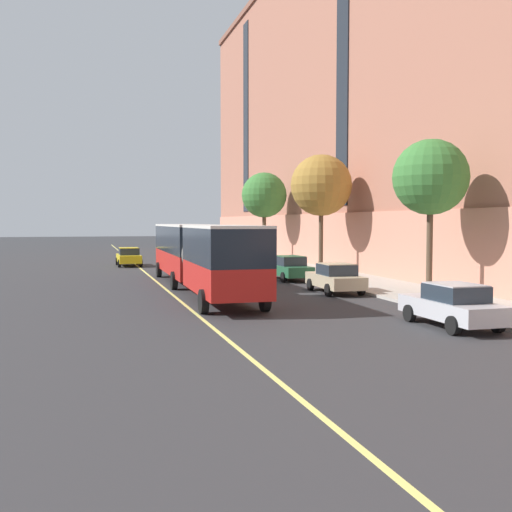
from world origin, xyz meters
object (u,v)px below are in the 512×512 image
Objects in this scene: street_tree_mid_block at (431,178)px; parked_car_champagne_2 at (335,278)px; parked_car_silver_0 at (453,305)px; city_bus at (199,252)px; parked_car_green_4 at (289,268)px; street_tree_far_uptown at (321,186)px; fire_hydrant at (302,269)px; parked_car_silver_5 at (250,259)px; street_tree_far_downtown at (264,195)px; taxi_cab at (129,257)px; parked_car_red_3 at (226,254)px.

parked_car_champagne_2 is at bearing 133.70° from street_tree_mid_block.
city_bus is at bearing 114.86° from parked_car_silver_0.
parked_car_green_4 is (0.10, 17.84, 0.00)m from parked_car_silver_0.
fire_hydrant is (-1.70, -0.81, -5.75)m from street_tree_far_uptown.
parked_car_champagne_2 is at bearing -89.63° from parked_car_silver_5.
parked_car_silver_0 is at bearing -95.82° from street_tree_far_downtown.
taxi_cab is 29.23m from street_tree_mid_block.
street_tree_far_downtown reaches higher than parked_car_silver_0.
fire_hydrant is at bearing -75.93° from parked_car_silver_5.
city_bus is 2.51× the size of street_tree_far_downtown.
taxi_cab is (-8.85, 33.09, 0.00)m from parked_car_silver_0.
parked_car_red_3 is at bearing 89.80° from parked_car_silver_0.
parked_car_red_3 is (-0.04, 24.78, -0.00)m from parked_car_champagne_2.
taxi_cab is at bearing 129.17° from fire_hydrant.
parked_car_green_4 is 0.63× the size of street_tree_mid_block.
street_tree_mid_block is at bearing -34.42° from city_bus.
street_tree_far_downtown is at bearing 90.00° from street_tree_mid_block.
parked_car_red_3 is 6.41m from street_tree_far_downtown.
city_bus reaches higher than parked_car_red_3.
street_tree_mid_block is at bearing 63.62° from parked_car_silver_0.
parked_car_silver_0 is 0.92× the size of parked_car_silver_5.
parked_car_champagne_2 is at bearing -97.98° from street_tree_far_downtown.
taxi_cab is at bearing 115.44° from street_tree_mid_block.
parked_car_red_3 is at bearing 165.78° from street_tree_far_downtown.
parked_car_red_3 is at bearing 103.10° from street_tree_far_uptown.
parked_car_silver_0 is 21.80m from street_tree_far_uptown.
city_bus reaches higher than parked_car_silver_0.
taxi_cab is at bearing 111.84° from parked_car_champagne_2.
parked_car_champagne_2 is at bearing 89.10° from parked_car_silver_0.
parked_car_champagne_2 is 24.75m from street_tree_far_downtown.
city_bus is 2.46× the size of street_tree_far_uptown.
city_bus is 19.36m from taxi_cab.
parked_car_silver_5 is at bearing -90.45° from parked_car_red_3.
parked_car_champagne_2 and parked_car_red_3 have the same top height.
street_tree_far_downtown is at bearing 90.00° from street_tree_far_uptown.
street_tree_mid_block is (3.46, -19.92, 5.04)m from parked_car_silver_5.
street_tree_far_uptown is 11.47× the size of fire_hydrant.
street_tree_far_downtown is (3.39, -0.86, 5.36)m from parked_car_red_3.
taxi_cab is 0.61× the size of street_tree_mid_block.
parked_car_red_3 is 0.98× the size of taxi_cab.
city_bus is at bearing -115.83° from street_tree_far_downtown.
parked_car_silver_0 is at bearing -65.14° from city_bus.
parked_car_champagne_2 is 9.55m from fire_hydrant.
city_bus is 2.70× the size of street_tree_mid_block.
parked_car_green_4 and taxi_cab have the same top height.
street_tree_far_downtown is at bearing 65.28° from parked_car_silver_5.
street_tree_far_uptown is 13.72m from street_tree_far_downtown.
parked_car_silver_0 is at bearing -90.90° from parked_car_champagne_2.
street_tree_far_downtown is at bearing 84.18° from parked_car_silver_0.
taxi_cab is at bearing 97.12° from city_bus.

